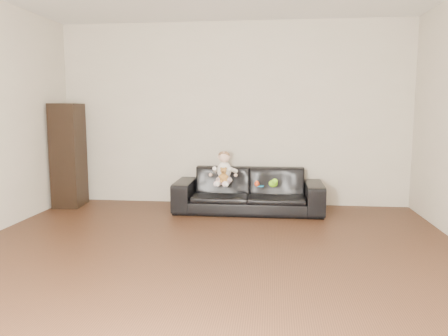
# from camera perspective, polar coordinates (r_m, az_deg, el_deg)

# --- Properties ---
(floor) EXTENTS (5.50, 5.50, 0.00)m
(floor) POSITION_cam_1_polar(r_m,az_deg,el_deg) (3.84, -2.83, -13.29)
(floor) COLOR #422617
(floor) RESTS_ON ground
(wall_back) EXTENTS (5.00, 0.00, 5.00)m
(wall_back) POSITION_cam_1_polar(r_m,az_deg,el_deg) (6.31, 1.16, 7.03)
(wall_back) COLOR beige
(wall_back) RESTS_ON ground
(sofa) EXTENTS (1.98, 0.77, 0.58)m
(sofa) POSITION_cam_1_polar(r_m,az_deg,el_deg) (5.90, 3.21, -2.92)
(sofa) COLOR black
(sofa) RESTS_ON floor
(cabinet) EXTENTS (0.41, 0.53, 1.45)m
(cabinet) POSITION_cam_1_polar(r_m,az_deg,el_deg) (6.57, -19.63, 1.58)
(cabinet) COLOR black
(cabinet) RESTS_ON floor
(shelf_item) EXTENTS (0.20, 0.27, 0.28)m
(shelf_item) POSITION_cam_1_polar(r_m,az_deg,el_deg) (6.53, -19.61, 4.43)
(shelf_item) COLOR silver
(shelf_item) RESTS_ON cabinet
(baby) EXTENTS (0.33, 0.40, 0.44)m
(baby) POSITION_cam_1_polar(r_m,az_deg,el_deg) (5.77, -0.01, -0.26)
(baby) COLOR silver
(baby) RESTS_ON sofa
(teddy_bear) EXTENTS (0.13, 0.13, 0.19)m
(teddy_bear) POSITION_cam_1_polar(r_m,az_deg,el_deg) (5.64, -0.07, -0.92)
(teddy_bear) COLOR #AA7330
(teddy_bear) RESTS_ON sofa
(toy_green) EXTENTS (0.15, 0.16, 0.10)m
(toy_green) POSITION_cam_1_polar(r_m,az_deg,el_deg) (5.62, 6.43, -2.04)
(toy_green) COLOR #74D118
(toy_green) RESTS_ON sofa
(toy_rattle) EXTENTS (0.09, 0.09, 0.07)m
(toy_rattle) POSITION_cam_1_polar(r_m,az_deg,el_deg) (5.66, 4.33, -2.09)
(toy_rattle) COLOR red
(toy_rattle) RESTS_ON sofa
(toy_blue_disc) EXTENTS (0.09, 0.09, 0.01)m
(toy_blue_disc) POSITION_cam_1_polar(r_m,az_deg,el_deg) (5.67, 4.79, -2.37)
(toy_blue_disc) COLOR #1880C6
(toy_blue_disc) RESTS_ON sofa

